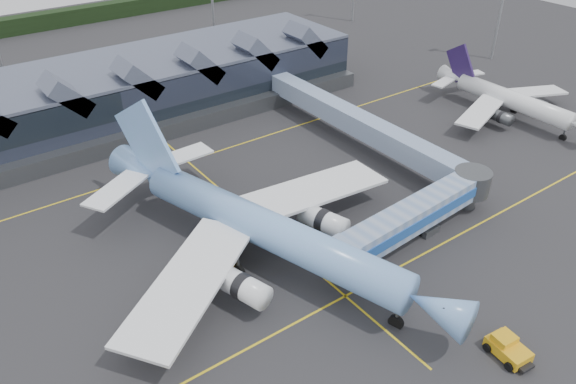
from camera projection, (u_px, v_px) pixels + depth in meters
ground at (300, 257)px, 64.83m from camera, size 260.00×260.00×0.00m
taxi_stripes at (253, 217)px, 71.65m from camera, size 120.00×60.00×0.01m
tree_line_far at (33, 23)px, 138.81m from camera, size 260.00×4.00×4.00m
terminal at (102, 97)px, 92.00m from camera, size 90.00×22.25×12.52m
light_masts at (195, 6)px, 111.38m from camera, size 132.40×42.56×22.45m
main_airliner at (258, 225)px, 62.45m from camera, size 40.17×47.24×15.48m
regional_jet at (508, 98)px, 95.74m from camera, size 27.42×29.74×10.25m
jet_bridge at (423, 211)px, 66.31m from camera, size 27.30×5.82×5.53m
fuel_truck at (220, 237)px, 65.18m from camera, size 5.77×9.07×3.14m
pushback_tug at (508, 348)px, 52.21m from camera, size 3.16×4.62×1.95m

